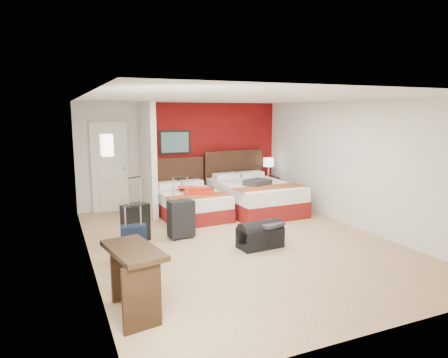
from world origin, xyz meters
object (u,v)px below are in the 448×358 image
nightstand (268,188)px  bed_right (255,197)px  suitcase_black (136,225)px  desk (134,281)px  duffel_bag (260,237)px  red_suitcase_open (196,190)px  suitcase_navy (134,244)px  bed_left (190,204)px  suitcase_charcoal (181,220)px  table_lamp (268,167)px

nightstand → bed_right: bearing=-129.4°
suitcase_black → desk: size_ratio=0.71×
suitcase_black → duffel_bag: suitcase_black is taller
red_suitcase_open → suitcase_black: 2.02m
red_suitcase_open → duffel_bag: size_ratio=1.17×
bed_right → suitcase_navy: (-3.18, -2.08, -0.07)m
bed_left → suitcase_navy: (-1.65, -2.20, -0.01)m
suitcase_navy → duffel_bag: (2.07, -0.22, -0.08)m
red_suitcase_open → suitcase_charcoal: size_ratio=1.30×
suitcase_black → suitcase_charcoal: (0.82, -0.03, 0.00)m
table_lamp → desk: 6.41m
duffel_bag → desk: (-2.38, -1.42, 0.20)m
desk → suitcase_black: bearing=68.4°
table_lamp → duffel_bag: table_lamp is taller
red_suitcase_open → desk: bearing=-97.1°
bed_left → suitcase_navy: bed_left is taller
duffel_bag → desk: desk is taller
bed_left → red_suitcase_open: bearing=-48.3°
red_suitcase_open → suitcase_charcoal: bearing=-98.2°
bed_right → suitcase_black: size_ratio=3.33×
red_suitcase_open → suitcase_black: bearing=-119.5°
bed_left → table_lamp: bearing=15.2°
red_suitcase_open → duffel_bag: bearing=-60.3°
suitcase_charcoal → desk: desk is taller
nightstand → red_suitcase_open: bearing=-154.5°
suitcase_black → desk: desk is taller
suitcase_charcoal → table_lamp: bearing=31.3°
bed_left → suitcase_charcoal: suitcase_charcoal is taller
bed_right → nightstand: bed_right is taller
suitcase_charcoal → bed_left: bearing=60.8°
nightstand → suitcase_charcoal: (-3.06, -2.20, 0.03)m
bed_left → suitcase_black: 1.99m
desk → suitcase_charcoal: bearing=51.6°
desk → bed_left: bearing=52.8°
suitcase_charcoal → suitcase_navy: size_ratio=1.26×
duffel_bag → desk: size_ratio=0.79×
bed_left → suitcase_charcoal: 1.53m
bed_right → desk: size_ratio=2.37×
nightstand → suitcase_charcoal: bearing=-140.3°
suitcase_navy → red_suitcase_open: bearing=58.2°
duffel_bag → bed_left: bearing=96.0°
red_suitcase_open → duffel_bag: (0.33, -2.32, -0.42)m
bed_right → suitcase_charcoal: (-2.18, -1.26, 0.00)m
bed_left → nightstand: size_ratio=3.01×
suitcase_charcoal → duffel_bag: (1.07, -1.04, -0.15)m
suitcase_navy → duffel_bag: 2.09m
bed_left → duffel_bag: bed_left is taller
table_lamp → suitcase_black: 4.47m
table_lamp → bed_left: bearing=-161.4°
nightstand → suitcase_black: suitcase_black is taller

